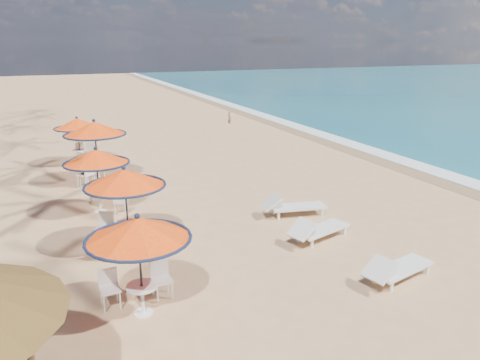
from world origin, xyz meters
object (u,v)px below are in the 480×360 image
Objects in this scene: station_3 at (94,136)px; station_4 at (79,129)px; station_2 at (98,162)px; lounger_near at (397,268)px; lounger_mid at (317,229)px; lounger_far at (292,206)px; station_0 at (138,237)px; station_1 at (124,188)px.

station_3 reaches higher than station_4.
lounger_near is (6.08, -7.95, -1.42)m from station_2.
lounger_mid is at bearing -65.82° from station_4.
lounger_mid reaches higher than lounger_near.
lounger_far is (0.30, 2.11, 0.01)m from lounger_mid.
station_2 reaches higher than lounger_far.
station_0 reaches higher than lounger_near.
station_3 is 13.19m from lounger_near.
station_3 reaches higher than lounger_far.
station_3 is at bearing 85.29° from station_2.
station_4 is (-0.00, 14.29, -0.10)m from station_0.
station_2 is 3.82m from station_3.
station_0 is 3.64m from station_1.
station_0 is at bearing 156.96° from lounger_near.
lounger_mid is at bearing -59.18° from station_3.
lounger_near is at bearing -63.88° from station_3.
lounger_far is (5.91, -2.96, -1.41)m from station_2.
lounger_near is at bearing -52.61° from station_2.
station_4 is (-0.31, 3.61, -0.27)m from station_3.
station_1 reaches higher than station_4.
station_4 is at bearing 130.63° from lounger_far.
lounger_near is (5.75, -4.69, -1.41)m from station_1.
station_0 is 7.23m from lounger_far.
lounger_far is at bearing 64.89° from lounger_mid.
lounger_far is (5.60, -6.76, -1.59)m from station_3.
station_2 reaches higher than lounger_near.
station_0 is at bearing -178.95° from lounger_mid.
station_3 reaches higher than station_2.
station_3 reaches higher than lounger_near.
lounger_mid is at bearing -18.92° from station_1.
station_3 is (0.30, 10.68, 0.17)m from station_0.
station_0 is 1.07× the size of lounger_near.
station_1 is 5.76m from lounger_far.
station_1 is at bearing -89.86° from station_3.
station_0 is 1.02× the size of station_4.
lounger_mid is (5.60, 1.82, -1.42)m from station_0.
station_2 is 10.11m from lounger_near.
station_3 is 1.19× the size of lounger_mid.
lounger_near is at bearing -10.00° from station_0.
station_3 is 1.18× the size of lounger_far.
lounger_mid is (-0.47, 2.89, 0.01)m from lounger_near.
station_1 is 0.90× the size of station_3.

